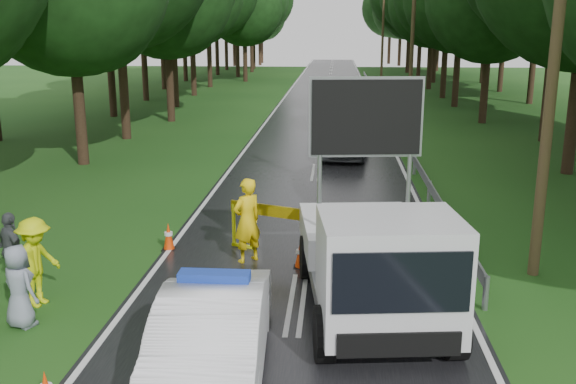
# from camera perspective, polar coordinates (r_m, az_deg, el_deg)

# --- Properties ---
(ground) EXTENTS (160.00, 160.00, 0.00)m
(ground) POSITION_cam_1_polar(r_m,az_deg,el_deg) (13.06, 0.78, -9.91)
(ground) COLOR #153F12
(ground) RESTS_ON ground
(road) EXTENTS (7.00, 140.00, 0.02)m
(road) POSITION_cam_1_polar(r_m,az_deg,el_deg) (42.22, 3.31, 7.10)
(road) COLOR black
(road) RESTS_ON ground
(guardrail) EXTENTS (0.12, 60.06, 0.70)m
(guardrail) POSITION_cam_1_polar(r_m,az_deg,el_deg) (41.93, 8.41, 7.66)
(guardrail) COLOR gray
(guardrail) RESTS_ON ground
(utility_pole_near) EXTENTS (1.40, 0.24, 10.00)m
(utility_pole_near) POSITION_cam_1_polar(r_m,az_deg,el_deg) (14.58, 22.73, 12.10)
(utility_pole_near) COLOR #4F4024
(utility_pole_near) RESTS_ON ground
(utility_pole_mid) EXTENTS (1.40, 0.24, 10.00)m
(utility_pole_mid) POSITION_cam_1_polar(r_m,az_deg,el_deg) (40.13, 11.02, 13.73)
(utility_pole_mid) COLOR #4F4024
(utility_pole_mid) RESTS_ON ground
(utility_pole_far) EXTENTS (1.40, 0.24, 10.00)m
(utility_pole_far) POSITION_cam_1_polar(r_m,az_deg,el_deg) (66.03, 8.43, 14.01)
(utility_pole_far) COLOR #4F4024
(utility_pole_far) RESTS_ON ground
(police_sedan) EXTENTS (1.85, 4.64, 1.65)m
(police_sedan) POSITION_cam_1_polar(r_m,az_deg,el_deg) (10.57, -6.44, -11.63)
(police_sedan) COLOR white
(police_sedan) RESTS_ON ground
(work_truck) EXTENTS (3.05, 5.76, 4.40)m
(work_truck) POSITION_cam_1_polar(r_m,az_deg,el_deg) (12.11, 7.70, -5.94)
(work_truck) COLOR gray
(work_truck) RESTS_ON ground
(barrier) EXTENTS (2.75, 1.12, 1.21)m
(barrier) POSITION_cam_1_polar(r_m,az_deg,el_deg) (15.42, -0.33, -2.39)
(barrier) COLOR #D4E10C
(barrier) RESTS_ON ground
(officer) EXTENTS (0.87, 0.86, 2.03)m
(officer) POSITION_cam_1_polar(r_m,az_deg,el_deg) (14.97, -3.66, -2.56)
(officer) COLOR yellow
(officer) RESTS_ON ground
(civilian) EXTENTS (1.00, 1.00, 1.63)m
(civilian) POSITION_cam_1_polar(r_m,az_deg,el_deg) (13.90, 5.88, -4.81)
(civilian) COLOR #1C46B8
(civilian) RESTS_ON ground
(bystander_left) EXTENTS (1.00, 1.32, 1.81)m
(bystander_left) POSITION_cam_1_polar(r_m,az_deg,el_deg) (13.62, -21.53, -5.81)
(bystander_left) COLOR #CBDD0C
(bystander_left) RESTS_ON ground
(bystander_mid) EXTENTS (1.00, 0.91, 1.64)m
(bystander_mid) POSITION_cam_1_polar(r_m,az_deg,el_deg) (14.80, -23.36, -4.75)
(bystander_mid) COLOR #43474C
(bystander_mid) RESTS_ON ground
(bystander_right) EXTENTS (0.92, 0.80, 1.58)m
(bystander_right) POSITION_cam_1_polar(r_m,az_deg,el_deg) (12.82, -22.80, -7.74)
(bystander_right) COLOR gray
(bystander_right) RESTS_ON ground
(queue_car_first) EXTENTS (2.36, 4.93, 1.63)m
(queue_car_first) POSITION_cam_1_polar(r_m,az_deg,el_deg) (27.69, 5.10, 4.88)
(queue_car_first) COLOR #45484E
(queue_car_first) RESTS_ON ground
(queue_car_second) EXTENTS (2.35, 5.13, 1.45)m
(queue_car_second) POSITION_cam_1_polar(r_m,az_deg,el_deg) (38.14, 6.64, 7.33)
(queue_car_second) COLOR #919398
(queue_car_second) RESTS_ON ground
(queue_car_third) EXTENTS (2.98, 5.54, 1.48)m
(queue_car_third) POSITION_cam_1_polar(r_m,az_deg,el_deg) (44.53, 6.13, 8.37)
(queue_car_third) COLOR black
(queue_car_third) RESTS_ON ground
(queue_car_fourth) EXTENTS (2.29, 5.16, 1.65)m
(queue_car_fourth) POSITION_cam_1_polar(r_m,az_deg,el_deg) (50.49, 6.01, 9.18)
(queue_car_fourth) COLOR #45474D
(queue_car_fourth) RESTS_ON ground
(cone_center) EXTENTS (0.31, 0.31, 0.66)m
(cone_center) POSITION_cam_1_polar(r_m,az_deg,el_deg) (14.79, 1.11, -5.59)
(cone_center) COLOR black
(cone_center) RESTS_ON ground
(cone_far) EXTENTS (0.33, 0.33, 0.70)m
(cone_far) POSITION_cam_1_polar(r_m,az_deg,el_deg) (17.62, 6.34, -2.28)
(cone_far) COLOR black
(cone_far) RESTS_ON ground
(cone_left_mid) EXTENTS (0.33, 0.33, 0.70)m
(cone_left_mid) POSITION_cam_1_polar(r_m,az_deg,el_deg) (16.23, -10.57, -3.93)
(cone_left_mid) COLOR black
(cone_left_mid) RESTS_ON ground
(cone_right) EXTENTS (0.33, 0.33, 0.70)m
(cone_right) POSITION_cam_1_polar(r_m,az_deg,el_deg) (16.02, 12.83, -4.29)
(cone_right) COLOR black
(cone_right) RESTS_ON ground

